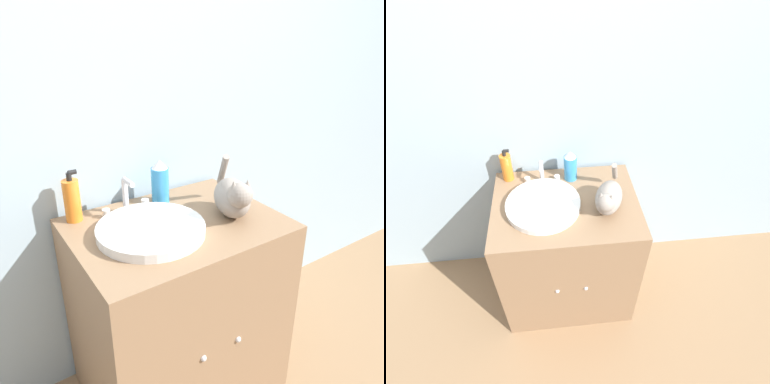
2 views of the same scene
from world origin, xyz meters
The scene contains 8 objects.
ground_plane centered at (0.00, 0.00, 0.00)m, with size 8.00×8.00×0.00m, color #997551.
wall_back centered at (0.00, 0.64, 1.25)m, with size 6.00×0.05×2.50m.
vanity_cabinet centered at (0.00, 0.30, 0.43)m, with size 0.79×0.61×0.86m.
sink_basin centered at (-0.12, 0.28, 0.87)m, with size 0.40×0.40×0.04m.
faucet centered at (-0.12, 0.48, 0.92)m, with size 0.20×0.09×0.15m.
cat centered at (0.22, 0.23, 0.94)m, with size 0.21×0.33×0.22m.
soap_bottle centered at (-0.32, 0.54, 0.94)m, with size 0.06×0.06×0.21m.
spray_bottle centered at (0.05, 0.50, 0.95)m, with size 0.07×0.07×0.19m.
Camera 2 is at (-0.06, -0.86, 1.99)m, focal length 28.00 mm.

